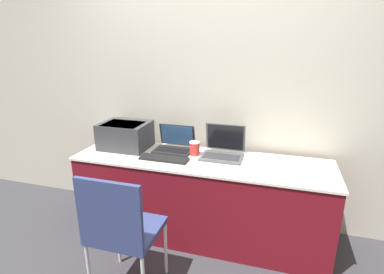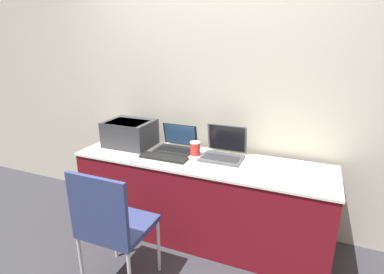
{
  "view_description": "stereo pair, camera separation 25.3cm",
  "coord_description": "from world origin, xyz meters",
  "px_view_note": "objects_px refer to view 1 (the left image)",
  "views": [
    {
      "loc": [
        0.61,
        -1.99,
        1.69
      ],
      "look_at": [
        -0.09,
        0.32,
        0.92
      ],
      "focal_mm": 28.0,
      "sensor_mm": 36.0,
      "label": 1
    },
    {
      "loc": [
        0.85,
        -1.9,
        1.69
      ],
      "look_at": [
        -0.09,
        0.32,
        0.92
      ],
      "focal_mm": 28.0,
      "sensor_mm": 36.0,
      "label": 2
    }
  ],
  "objects_px": {
    "laptop_left": "(174,145)",
    "chair": "(121,226)",
    "coffee_cup": "(195,148)",
    "printer": "(125,134)",
    "external_keyboard": "(164,159)",
    "laptop_right": "(223,150)"
  },
  "relations": [
    {
      "from": "laptop_left",
      "to": "chair",
      "type": "relative_size",
      "value": 0.37
    },
    {
      "from": "coffee_cup",
      "to": "chair",
      "type": "relative_size",
      "value": 0.13
    },
    {
      "from": "printer",
      "to": "coffee_cup",
      "type": "bearing_deg",
      "value": 0.2
    },
    {
      "from": "printer",
      "to": "chair",
      "type": "relative_size",
      "value": 0.47
    },
    {
      "from": "printer",
      "to": "chair",
      "type": "height_order",
      "value": "printer"
    },
    {
      "from": "external_keyboard",
      "to": "coffee_cup",
      "type": "distance_m",
      "value": 0.29
    },
    {
      "from": "printer",
      "to": "coffee_cup",
      "type": "xyz_separation_m",
      "value": [
        0.67,
        0.0,
        -0.07
      ]
    },
    {
      "from": "coffee_cup",
      "to": "external_keyboard",
      "type": "bearing_deg",
      "value": -139.07
    },
    {
      "from": "laptop_right",
      "to": "chair",
      "type": "xyz_separation_m",
      "value": [
        -0.48,
        -0.94,
        -0.25
      ]
    },
    {
      "from": "laptop_right",
      "to": "chair",
      "type": "height_order",
      "value": "laptop_right"
    },
    {
      "from": "laptop_left",
      "to": "chair",
      "type": "bearing_deg",
      "value": -91.77
    },
    {
      "from": "laptop_right",
      "to": "external_keyboard",
      "type": "distance_m",
      "value": 0.52
    },
    {
      "from": "external_keyboard",
      "to": "chair",
      "type": "height_order",
      "value": "chair"
    },
    {
      "from": "external_keyboard",
      "to": "laptop_right",
      "type": "bearing_deg",
      "value": 26.71
    },
    {
      "from": "printer",
      "to": "external_keyboard",
      "type": "bearing_deg",
      "value": -21.93
    },
    {
      "from": "laptop_left",
      "to": "external_keyboard",
      "type": "distance_m",
      "value": 0.25
    },
    {
      "from": "printer",
      "to": "laptop_right",
      "type": "xyz_separation_m",
      "value": [
        0.91,
        0.05,
        -0.07
      ]
    },
    {
      "from": "laptop_left",
      "to": "coffee_cup",
      "type": "relative_size",
      "value": 2.82
    },
    {
      "from": "coffee_cup",
      "to": "chair",
      "type": "bearing_deg",
      "value": -105.01
    },
    {
      "from": "printer",
      "to": "coffee_cup",
      "type": "height_order",
      "value": "printer"
    },
    {
      "from": "laptop_right",
      "to": "chair",
      "type": "bearing_deg",
      "value": -117.27
    },
    {
      "from": "printer",
      "to": "chair",
      "type": "xyz_separation_m",
      "value": [
        0.43,
        -0.89,
        -0.32
      ]
    }
  ]
}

